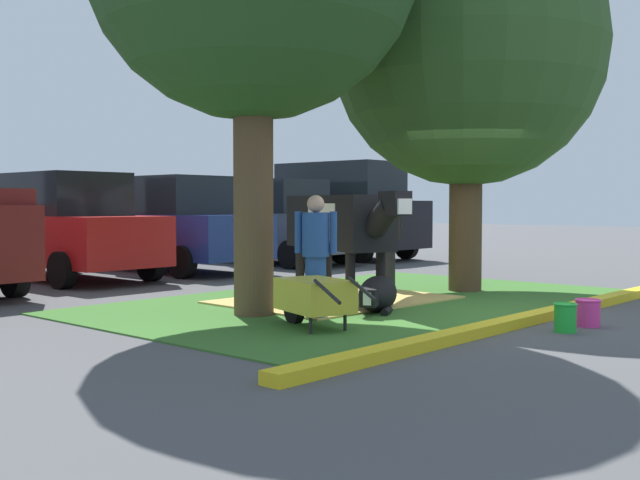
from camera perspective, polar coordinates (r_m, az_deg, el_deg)
The scene contains 17 objects.
ground_plane at distance 10.41m, azimuth 10.79°, elevation -5.28°, with size 80.00×80.00×0.00m, color #4C4C4F.
grass_island at distance 11.31m, azimuth 3.59°, elevation -4.56°, with size 8.11×5.12×0.02m, color #386B28.
curb_yellow at distance 9.86m, azimuth 16.07°, elevation -5.43°, with size 9.31×0.24×0.12m, color yellow.
hay_bedding at distance 11.29m, azimuth 1.13°, elevation -4.49°, with size 3.20×2.40×0.04m, color tan.
shade_tree_right at distance 12.99m, azimuth 10.87°, elevation 13.71°, with size 4.45×4.45×6.17m.
cow_holstein at distance 11.46m, azimuth 1.59°, elevation 1.25°, with size 1.59×3.00×1.61m.
calf_lying at distance 10.23m, azimuth 4.31°, elevation -4.04°, with size 1.30×0.93×0.48m.
person_handler at distance 9.44m, azimuth -0.32°, elevation -1.02°, with size 0.34×0.46×1.55m.
person_visitor_near at distance 12.81m, azimuth 5.04°, elevation 0.03°, with size 0.34×0.53×1.58m.
person_visitor_far at distance 12.71m, azimuth -0.35°, elevation 0.01°, with size 0.39×0.41×1.57m.
wheelbarrow at distance 8.75m, azimuth -0.48°, elevation -4.20°, with size 0.94×1.61×0.63m.
bucket_green at distance 9.05m, azimuth 17.77°, elevation -5.48°, with size 0.27×0.27×0.33m.
bucket_pink at distance 9.55m, azimuth 19.29°, elevation -5.09°, with size 0.30×0.30×0.32m.
sedan_red at distance 15.29m, azimuth -18.38°, elevation 0.86°, with size 2.04×4.41×2.02m.
sedan_blue at distance 16.61m, azimuth -10.80°, elevation 1.09°, with size 2.04×4.41×2.02m.
hatchback_white at distance 18.51m, azimuth -3.44°, elevation 1.29°, with size 2.04×4.41×2.02m.
suv_black at distance 20.29m, azimuth 1.46°, elevation 2.22°, with size 2.14×4.61×2.52m.
Camera 1 is at (-8.82, -5.34, 1.44)m, focal length 43.04 mm.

